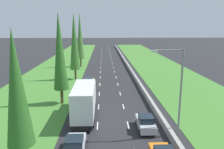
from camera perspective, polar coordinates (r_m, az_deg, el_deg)
name	(u,v)px	position (r m, az deg, el deg)	size (l,w,h in m)	color
ground_plane	(107,65)	(63.16, -1.32, 2.36)	(300.00, 300.00, 0.00)	#28282B
grass_verge_left	(63,66)	(64.21, -12.69, 2.24)	(14.00, 140.00, 0.04)	#478433
grass_verge_right	(156,65)	(64.99, 11.44, 2.42)	(14.00, 140.00, 0.04)	#478433
median_barrier	(127,64)	(63.44, 3.84, 2.77)	(0.44, 120.00, 0.85)	#9E9B93
lane_markings	(107,65)	(63.16, -1.32, 2.37)	(3.64, 116.00, 0.01)	white
silver_hatchback_left_lane	(75,146)	(20.45, -9.62, -17.81)	(1.74, 3.90, 1.72)	silver
white_box_truck_left_lane	(85,100)	(27.36, -7.09, -6.62)	(2.46, 9.40, 4.18)	black
white_hatchback_left_lane	(88,92)	(35.45, -6.30, -4.41)	(1.74, 3.90, 1.72)	white
silver_hatchback_right_lane	(146,123)	(24.65, 8.71, -12.26)	(1.74, 3.90, 1.72)	silver
yellow_sedan_left_lane	(89,82)	(41.36, -5.99, -1.98)	(1.82, 4.50, 1.64)	yellow
poplar_tree_nearest	(17,89)	(17.52, -23.50, -3.56)	(2.08, 2.08, 11.04)	#4C3823
poplar_tree_second	(60,52)	(31.61, -13.42, 5.73)	(2.13, 2.13, 13.02)	#4C3823
poplar_tree_third	(74,41)	(46.19, -9.75, 8.45)	(2.15, 2.15, 13.87)	#4C3823
poplar_tree_fourth	(80,36)	(61.01, -8.29, 9.77)	(2.16, 2.16, 14.57)	#4C3823
street_light_mast	(178,87)	(22.71, 16.67, -3.01)	(3.20, 0.28, 9.00)	gray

